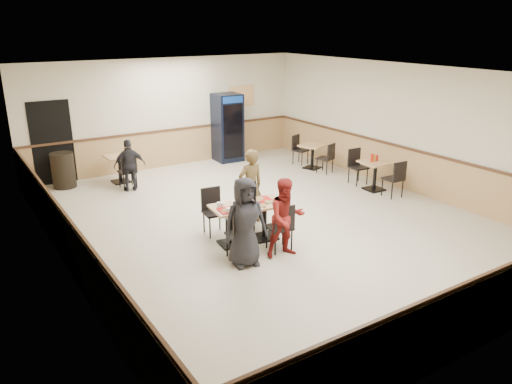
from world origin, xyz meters
TOP-DOWN VIEW (x-y plane):
  - ground at (0.00, 0.00)m, footprint 10.00×10.00m
  - room_shell at (1.78, 2.55)m, footprint 10.00×10.00m
  - main_table at (-0.88, -0.67)m, footprint 1.43×0.84m
  - main_chairs at (-0.93, -0.66)m, footprint 1.39×1.73m
  - diner_woman_left at (-1.41, -1.43)m, footprint 0.82×0.60m
  - diner_woman_right at (-0.64, -1.53)m, footprint 0.77×0.64m
  - diner_man_opposite at (-0.35, 0.10)m, footprint 0.57×0.39m
  - lone_diner at (-1.70, 3.41)m, footprint 0.79×0.47m
  - tabletop_clutter at (-0.95, -0.70)m, footprint 1.21×0.58m
  - side_table_near at (3.31, 0.24)m, footprint 0.71×0.71m
  - side_table_near_chair_south at (3.31, -0.34)m, footprint 0.45×0.45m
  - side_table_near_chair_north at (3.31, 0.81)m, footprint 0.45×0.45m
  - side_table_far at (3.24, 2.56)m, footprint 0.80×0.80m
  - side_table_far_chair_south at (3.24, 2.01)m, footprint 0.50×0.50m
  - side_table_far_chair_north at (3.24, 3.10)m, footprint 0.50×0.50m
  - condiment_caddy at (3.28, 0.29)m, footprint 0.23×0.06m
  - back_table at (-1.70, 4.20)m, footprint 0.67×0.67m
  - back_table_chair_lone at (-1.70, 3.64)m, footprint 0.42×0.42m
  - pepsi_cooler at (1.68, 4.59)m, footprint 0.78×0.79m
  - trash_bin at (-3.01, 4.55)m, footprint 0.55×0.55m

SIDE VIEW (x-z plane):
  - ground at x=0.00m, z-range 0.00..0.00m
  - side_table_far_chair_south at x=3.24m, z-range 0.00..0.86m
  - side_table_far_chair_north at x=3.24m, z-range 0.00..0.86m
  - trash_bin at x=-3.01m, z-range 0.00..0.87m
  - back_table_chair_lone at x=-1.70m, z-range 0.00..0.89m
  - side_table_far at x=3.24m, z-range 0.11..0.79m
  - side_table_near_chair_south at x=3.31m, z-range 0.00..0.91m
  - side_table_near_chair_north at x=3.31m, z-range 0.00..0.91m
  - main_chairs at x=-0.93m, z-range 0.00..0.92m
  - back_table at x=-1.70m, z-range 0.12..0.82m
  - side_table_near at x=3.31m, z-range 0.12..0.84m
  - main_table at x=-0.88m, z-range 0.12..0.85m
  - room_shell at x=1.78m, z-range -4.42..5.58m
  - lone_diner at x=-1.70m, z-range 0.00..1.27m
  - diner_woman_right at x=-0.64m, z-range 0.00..1.41m
  - tabletop_clutter at x=-0.95m, z-range 0.69..0.81m
  - diner_woman_left at x=-1.41m, z-range 0.00..1.53m
  - diner_man_opposite at x=-0.35m, z-range 0.00..1.54m
  - condiment_caddy at x=3.28m, z-range 0.71..0.91m
  - pepsi_cooler at x=1.68m, z-range 0.00..1.96m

